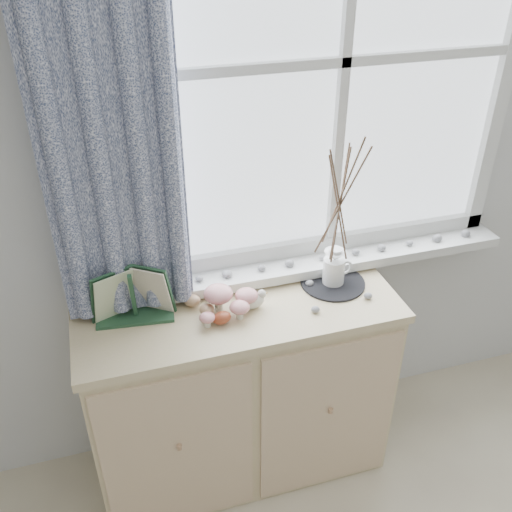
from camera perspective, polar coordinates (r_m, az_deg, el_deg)
The scene contains 8 objects.
sideboard at distance 2.38m, azimuth -1.51°, elevation -13.46°, with size 1.20×0.45×0.85m.
botanical_book at distance 2.01m, azimuth -12.18°, elevation -4.14°, with size 0.31×0.13×0.22m, color #20442A, non-canonical shape.
toadstool_cluster at distance 2.05m, azimuth -2.80°, elevation -4.33°, with size 0.23×0.16×0.10m.
wooden_eggs at distance 2.06m, azimuth -4.95°, elevation -5.32°, with size 0.13×0.17×0.07m.
songbird_figurine at distance 2.08m, azimuth -0.49°, elevation -4.44°, with size 0.13×0.06×0.07m, color silver, non-canonical shape.
crocheted_doily at distance 2.24m, azimuth 7.68°, elevation -2.65°, with size 0.25×0.25×0.01m, color black.
twig_pitcher at distance 2.06m, azimuth 8.41°, elevation 5.66°, with size 0.24×0.24×0.64m.
sideboard_pebbles at distance 2.17m, azimuth 6.13°, elevation -3.66°, with size 0.33×0.23×0.02m.
Camera 1 is at (-0.57, 0.15, 2.13)m, focal length 40.00 mm.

